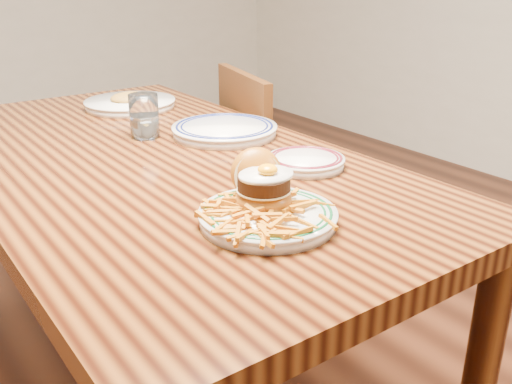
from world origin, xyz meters
TOP-DOWN VIEW (x-y plane):
  - table at (0.00, 0.00)m, footprint 0.85×1.60m
  - chair_right at (0.56, 0.21)m, footprint 0.49×0.49m
  - main_plate at (-0.01, -0.48)m, footprint 0.25×0.27m
  - side_plate at (0.25, -0.30)m, footprint 0.18×0.19m
  - rear_plate at (0.24, 0.03)m, footprint 0.29×0.29m
  - water_glass at (0.06, 0.15)m, footprint 0.08×0.08m
  - far_plate at (0.17, 0.49)m, footprint 0.29×0.29m

SIDE VIEW (x-z plane):
  - chair_right at x=0.56m, z-range 0.03..0.90m
  - table at x=0.00m, z-range 0.29..1.04m
  - side_plate at x=0.25m, z-range 0.75..0.78m
  - far_plate at x=0.17m, z-range 0.74..0.79m
  - rear_plate at x=0.24m, z-range 0.75..0.78m
  - main_plate at x=-0.01m, z-range 0.72..0.84m
  - water_glass at x=0.06m, z-range 0.74..0.86m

